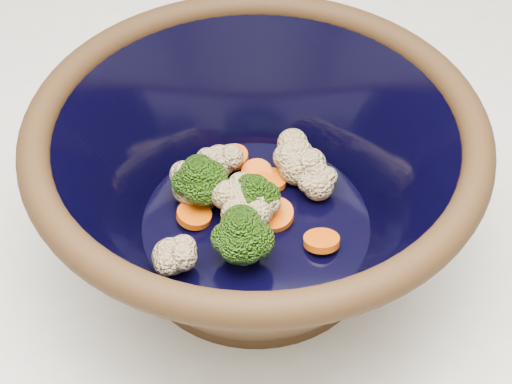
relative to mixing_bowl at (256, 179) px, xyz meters
name	(u,v)px	position (x,y,z in m)	size (l,w,h in m)	color
mixing_bowl	(256,179)	(0.00, 0.00, 0.00)	(0.35, 0.35, 0.14)	black
vegetable_pile	(238,198)	(-0.01, 0.01, -0.03)	(0.14, 0.14, 0.05)	#608442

